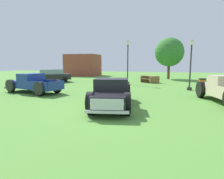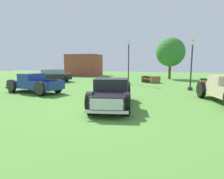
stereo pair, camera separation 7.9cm
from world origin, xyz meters
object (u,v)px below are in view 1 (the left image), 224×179
picnic_table (150,78)px  pickup_truck_foreground (111,94)px  trash_can (202,84)px  lamp_post_far (191,64)px  pickup_truck_behind_left (31,83)px  oak_tree_east (169,52)px  lamp_post_near (128,62)px  sedan_distant_a (50,75)px

picnic_table → pickup_truck_foreground: bearing=-95.1°
pickup_truck_foreground → trash_can: (5.87, 8.57, -0.24)m
lamp_post_far → trash_can: lamp_post_far is taller
pickup_truck_behind_left → oak_tree_east: 19.13m
pickup_truck_behind_left → trash_can: pickup_truck_behind_left is taller
lamp_post_far → lamp_post_near: bearing=151.7°
sedan_distant_a → oak_tree_east: oak_tree_east is taller
picnic_table → oak_tree_east: oak_tree_east is taller
sedan_distant_a → lamp_post_near: lamp_post_near is taller
pickup_truck_foreground → oak_tree_east: (3.45, 18.92, 3.02)m
pickup_truck_foreground → trash_can: size_ratio=5.39×
pickup_truck_foreground → lamp_post_far: size_ratio=1.23×
pickup_truck_foreground → picnic_table: pickup_truck_foreground is taller
lamp_post_far → oak_tree_east: 11.28m
sedan_distant_a → trash_can: bearing=-7.4°
lamp_post_near → lamp_post_far: 6.58m
sedan_distant_a → lamp_post_near: bearing=1.7°
lamp_post_near → oak_tree_east: size_ratio=0.80×
oak_tree_east → pickup_truck_foreground: bearing=-100.3°
pickup_truck_foreground → lamp_post_near: (-1.04, 10.94, 1.69)m
pickup_truck_foreground → oak_tree_east: 19.47m
lamp_post_near → trash_can: lamp_post_near is taller
sedan_distant_a → trash_can: size_ratio=5.02×
pickup_truck_behind_left → picnic_table: 13.01m
sedan_distant_a → trash_can: sedan_distant_a is taller
pickup_truck_foreground → trash_can: bearing=55.6°
lamp_post_near → picnic_table: 3.73m
lamp_post_far → oak_tree_east: size_ratio=0.72×
pickup_truck_foreground → lamp_post_far: 9.27m
trash_can → picnic_table: bearing=135.0°
picnic_table → oak_tree_east: size_ratio=0.41×
pickup_truck_behind_left → oak_tree_east: oak_tree_east is taller
lamp_post_near → pickup_truck_behind_left: bearing=-129.6°
lamp_post_near → trash_can: size_ratio=4.83×
lamp_post_far → oak_tree_east: bearing=96.7°
pickup_truck_behind_left → oak_tree_east: (10.74, 15.53, 3.03)m
lamp_post_near → picnic_table: (2.22, 2.32, -1.91)m
pickup_truck_behind_left → lamp_post_near: lamp_post_near is taller
sedan_distant_a → lamp_post_near: 9.26m
pickup_truck_foreground → oak_tree_east: size_ratio=0.89×
pickup_truck_behind_left → trash_can: (13.17, 5.18, -0.22)m
trash_can → pickup_truck_foreground: bearing=-124.4°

